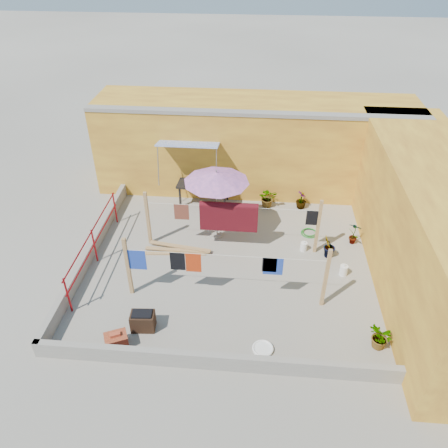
{
  "coord_description": "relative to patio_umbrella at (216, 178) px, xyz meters",
  "views": [
    {
      "loc": [
        0.7,
        -9.65,
        8.21
      ],
      "look_at": [
        -0.18,
        0.3,
        1.19
      ],
      "focal_mm": 35.0,
      "sensor_mm": 36.0,
      "label": 1
    }
  ],
  "objects": [
    {
      "name": "plant_back_b",
      "position": [
        2.71,
        1.87,
        -1.77
      ],
      "size": [
        0.42,
        0.42,
        0.63
      ],
      "primitive_type": "imported",
      "rotation": [
        0.0,
        0.0,
        1.77
      ],
      "color": "#1A5E1C",
      "rests_on": "ground"
    },
    {
      "name": "lumber_pile",
      "position": [
        -1.12,
        -0.91,
        -2.02
      ],
      "size": [
        2.07,
        0.59,
        0.12
      ],
      "color": "tan",
      "rests_on": "ground"
    },
    {
      "name": "water_jug_a",
      "position": [
        3.71,
        -1.51,
        -1.93
      ],
      "size": [
        0.23,
        0.23,
        0.35
      ],
      "color": "white",
      "rests_on": "ground"
    },
    {
      "name": "plant_back_a",
      "position": [
        1.57,
        1.87,
        -1.74
      ],
      "size": [
        0.65,
        0.58,
        0.69
      ],
      "primitive_type": "imported",
      "rotation": [
        0.0,
        0.0,
        0.06
      ],
      "color": "#1A5E1C",
      "rests_on": "ground"
    },
    {
      "name": "clothesline_rig",
      "position": [
        0.4,
        -0.82,
        -1.02
      ],
      "size": [
        5.09,
        2.35,
        1.8
      ],
      "color": "tan",
      "rests_on": "ground"
    },
    {
      "name": "patio_umbrella",
      "position": [
        0.0,
        0.0,
        0.0
      ],
      "size": [
        2.52,
        2.52,
        2.32
      ],
      "color": "gray",
      "rests_on": "ground"
    },
    {
      "name": "green_hose",
      "position": [
        2.9,
        0.36,
        -2.05
      ],
      "size": [
        0.53,
        0.53,
        0.08
      ],
      "color": "#197220",
      "rests_on": "ground"
    },
    {
      "name": "brick_stack",
      "position": [
        -1.88,
        -4.53,
        -1.89
      ],
      "size": [
        0.62,
        0.55,
        0.45
      ],
      "color": "#993423",
      "rests_on": "ground"
    },
    {
      "name": "parapet_left",
      "position": [
        -3.59,
        -1.33,
        -1.86
      ],
      "size": [
        0.16,
        7.3,
        0.44
      ],
      "primitive_type": "cube",
      "color": "gray",
      "rests_on": "ground"
    },
    {
      "name": "wall_right",
      "position": [
        5.69,
        -1.33,
        -0.48
      ],
      "size": [
        2.4,
        9.0,
        3.2
      ],
      "primitive_type": "cube",
      "color": "gold",
      "rests_on": "ground"
    },
    {
      "name": "ground",
      "position": [
        0.49,
        -1.33,
        -2.08
      ],
      "size": [
        80.0,
        80.0,
        0.0
      ],
      "primitive_type": "plane",
      "color": "#9E998E",
      "rests_on": "ground"
    },
    {
      "name": "wall_back",
      "position": [
        0.99,
        3.36,
        -0.47
      ],
      "size": [
        11.0,
        3.27,
        3.21
      ],
      "color": "gold",
      "rests_on": "ground"
    },
    {
      "name": "parapet_front",
      "position": [
        0.49,
        -4.91,
        -1.86
      ],
      "size": [
        8.3,
        0.16,
        0.44
      ],
      "primitive_type": "cube",
      "color": "gray",
      "rests_on": "ground"
    },
    {
      "name": "brazier",
      "position": [
        -1.4,
        -3.93,
        -1.83
      ],
      "size": [
        0.6,
        0.42,
        0.51
      ],
      "color": "#321D13",
      "rests_on": "ground"
    },
    {
      "name": "plant_right_c",
      "position": [
        4.19,
        -4.02,
        -1.76
      ],
      "size": [
        0.56,
        0.63,
        0.64
      ],
      "primitive_type": "imported",
      "rotation": [
        0.0,
        0.0,
        4.82
      ],
      "color": "#1A5E1C",
      "rests_on": "ground"
    },
    {
      "name": "outdoor_table",
      "position": [
        -0.64,
        1.87,
        -1.34
      ],
      "size": [
        1.81,
        0.98,
        0.82
      ],
      "color": "black",
      "rests_on": "ground"
    },
    {
      "name": "plant_right_a",
      "position": [
        4.19,
        -0.02,
        -1.7
      ],
      "size": [
        0.49,
        0.44,
        0.77
      ],
      "primitive_type": "imported",
      "rotation": [
        0.0,
        0.0,
        2.59
      ],
      "color": "#1A5E1C",
      "rests_on": "ground"
    },
    {
      "name": "water_jug_b",
      "position": [
        2.67,
        -0.5,
        -1.94
      ],
      "size": [
        0.2,
        0.2,
        0.32
      ],
      "color": "white",
      "rests_on": "ground"
    },
    {
      "name": "white_basin",
      "position": [
        1.51,
        -4.34,
        -2.04
      ],
      "size": [
        0.5,
        0.5,
        0.09
      ],
      "color": "white",
      "rests_on": "ground"
    },
    {
      "name": "red_railing",
      "position": [
        -3.36,
        -1.53,
        -1.36
      ],
      "size": [
        0.05,
        4.2,
        1.1
      ],
      "color": "maroon",
      "rests_on": "ground"
    },
    {
      "name": "plant_right_b",
      "position": [
        3.35,
        -0.77,
        -1.7
      ],
      "size": [
        0.52,
        0.54,
        0.76
      ],
      "primitive_type": "imported",
      "rotation": [
        0.0,
        0.0,
        4.1
      ],
      "color": "#1A5E1C",
      "rests_on": "ground"
    }
  ]
}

